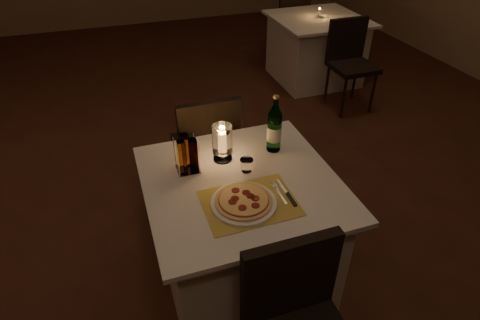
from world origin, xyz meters
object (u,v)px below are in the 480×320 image
object	(u,v)px
pizza	(244,200)
water_bottle	(274,129)
plate	(244,203)
tumbler	(247,165)
hurricane_candle	(222,140)
neighbor_table_right	(315,49)
chair_far	(207,142)
chair_near	(298,319)
main_table	(241,231)

from	to	relation	value
pizza	water_bottle	bearing A→B (deg)	51.06
plate	tumbler	size ratio (longest dim) A/B	4.40
pizza	hurricane_candle	xyz separation A→B (m)	(0.02, 0.40, 0.10)
water_bottle	neighbor_table_right	xyz separation A→B (m)	(1.52, 2.31, -0.50)
pizza	neighbor_table_right	size ratio (longest dim) A/B	0.28
chair_far	water_bottle	distance (m)	0.65
chair_near	plate	bearing A→B (deg)	95.35
chair_near	tumbler	size ratio (longest dim) A/B	12.38
chair_near	plate	world-z (taller)	chair_near
chair_near	water_bottle	size ratio (longest dim) A/B	2.62
plate	hurricane_candle	bearing A→B (deg)	87.74
pizza	water_bottle	world-z (taller)	water_bottle
pizza	chair_near	bearing A→B (deg)	-84.66
main_table	plate	bearing A→B (deg)	-105.52
main_table	plate	world-z (taller)	plate
chair_near	pizza	xyz separation A→B (m)	(-0.05, 0.53, 0.22)
plate	tumbler	xyz separation A→B (m)	(0.11, 0.25, 0.03)
main_table	pizza	xyz separation A→B (m)	(-0.05, -0.18, 0.39)
chair_near	water_bottle	bearing A→B (deg)	73.69
chair_near	neighbor_table_right	world-z (taller)	chair_near
pizza	hurricane_candle	world-z (taller)	hurricane_candle
chair_near	chair_far	distance (m)	1.43
plate	hurricane_candle	xyz separation A→B (m)	(0.02, 0.40, 0.11)
plate	pizza	world-z (taller)	pizza
plate	hurricane_candle	distance (m)	0.42
tumbler	main_table	bearing A→B (deg)	-127.00
chair_far	hurricane_candle	xyz separation A→B (m)	(-0.03, -0.49, 0.32)
tumbler	water_bottle	size ratio (longest dim) A/B	0.21
main_table	neighbor_table_right	distance (m)	3.10
pizza	neighbor_table_right	xyz separation A→B (m)	(1.85, 2.71, -0.39)
main_table	chair_far	size ratio (longest dim) A/B	1.11
chair_far	plate	distance (m)	0.92
neighbor_table_right	chair_near	bearing A→B (deg)	-119.01
main_table	plate	xyz separation A→B (m)	(-0.05, -0.18, 0.38)
main_table	chair_near	distance (m)	0.74
water_bottle	chair_far	bearing A→B (deg)	118.93
tumbler	neighbor_table_right	distance (m)	3.03
pizza	tumbler	world-z (taller)	tumbler
chair_far	plate	size ratio (longest dim) A/B	2.81
plate	pizza	xyz separation A→B (m)	(0.00, -0.00, 0.02)
hurricane_candle	chair_near	bearing A→B (deg)	-87.90
chair_far	pizza	world-z (taller)	chair_far
chair_near	pizza	bearing A→B (deg)	95.34
chair_near	chair_far	xyz separation A→B (m)	(0.00, 1.43, 0.00)
main_table	neighbor_table_right	size ratio (longest dim) A/B	1.00
neighbor_table_right	main_table	bearing A→B (deg)	-125.43
chair_far	pizza	bearing A→B (deg)	-93.20
chair_near	chair_far	bearing A→B (deg)	90.00
chair_far	main_table	bearing A→B (deg)	-90.00
pizza	tumbler	distance (m)	0.28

